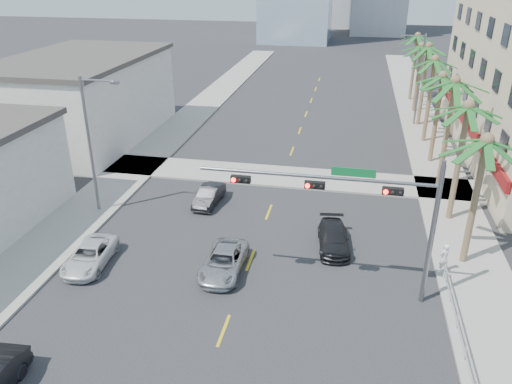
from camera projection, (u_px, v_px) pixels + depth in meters
sidewalk_right at (448, 201)px, 34.70m from camera, size 4.00×120.00×0.15m
sidewalk_left at (126, 175)px, 38.92m from camera, size 4.00×120.00×0.15m
sidewalk_cross at (282, 176)px, 38.59m from camera, size 80.00×4.00×0.15m
building_left_far at (83, 100)px, 45.88m from camera, size 11.00×18.00×7.20m
traffic_signal_mast at (364, 204)px, 22.98m from camera, size 11.12×0.54×7.20m
palm_tree_0 at (487, 142)px, 24.71m from camera, size 4.80×4.80×7.80m
palm_tree_1 at (469, 108)px, 29.19m from camera, size 4.80×4.80×8.16m
palm_tree_2 at (455, 82)px, 33.67m from camera, size 4.80×4.80×8.52m
palm_tree_3 at (443, 77)px, 38.60m from camera, size 4.80×4.80×7.80m
palm_tree_4 at (435, 60)px, 43.08m from camera, size 4.80×4.80×8.16m
palm_tree_5 at (429, 47)px, 47.56m from camera, size 4.80×4.80×8.52m
palm_tree_6 at (422, 46)px, 52.48m from camera, size 4.80×4.80×7.80m
palm_tree_7 at (418, 36)px, 56.97m from camera, size 4.80×4.80×8.16m
streetlight_left at (92, 139)px, 31.31m from camera, size 2.55×0.25×9.00m
streetlight_right at (418, 75)px, 48.81m from camera, size 2.55×0.25×9.00m
guardrail at (458, 319)px, 22.29m from camera, size 0.08×8.08×1.00m
car_parked_far at (90, 256)px, 27.24m from camera, size 2.27×4.40×1.19m
car_lane_left at (209, 196)px, 34.20m from camera, size 1.53×3.78×1.22m
car_lane_center at (224, 262)px, 26.65m from camera, size 2.06×4.45×1.23m
car_lane_right at (333, 238)px, 28.92m from camera, size 2.23×4.39×1.22m
pedestrian at (444, 258)px, 26.29m from camera, size 0.73×0.67×1.68m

